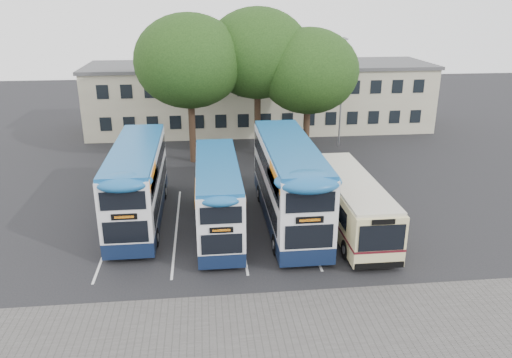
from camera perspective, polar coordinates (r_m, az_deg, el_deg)
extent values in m
plane|color=black|center=(24.43, 7.90, -9.81)|extent=(120.00, 120.00, 0.00)
cube|color=#595654|center=(19.97, 5.58, -17.31)|extent=(40.00, 6.00, 0.01)
cube|color=silver|center=(28.69, -16.09, -5.69)|extent=(0.12, 11.00, 0.01)
cube|color=silver|center=(28.27, -9.07, -5.51)|extent=(0.12, 11.00, 0.01)
cube|color=silver|center=(28.27, -1.95, -5.25)|extent=(0.12, 11.00, 0.01)
cube|color=silver|center=(28.70, 5.06, -4.91)|extent=(0.12, 11.00, 0.01)
cube|color=silver|center=(29.55, 11.76, -4.52)|extent=(0.12, 11.00, 0.01)
cube|color=#ACA48A|center=(48.67, 0.50, 9.32)|extent=(32.00, 8.00, 6.00)
cube|color=#4C4C4F|center=(48.19, 0.51, 12.88)|extent=(32.40, 8.40, 0.30)
cube|color=black|center=(45.04, 1.09, 6.74)|extent=(30.00, 0.06, 1.20)
cube|color=black|center=(44.47, 1.11, 10.25)|extent=(30.00, 0.06, 1.20)
cylinder|color=gray|center=(42.78, 9.74, 9.58)|extent=(0.14, 0.14, 9.00)
cube|color=gray|center=(42.21, 10.11, 15.59)|extent=(0.12, 0.80, 0.12)
cube|color=gray|center=(41.83, 10.26, 15.47)|extent=(0.25, 0.50, 0.12)
cylinder|color=black|center=(38.53, -7.31, 6.01)|extent=(0.50, 0.50, 5.67)
ellipsoid|color=black|center=(37.65, -7.65, 13.22)|extent=(8.06, 8.06, 6.85)
cylinder|color=black|center=(40.03, 0.17, 6.90)|extent=(0.50, 0.50, 5.93)
ellipsoid|color=black|center=(39.18, 0.18, 14.18)|extent=(8.08, 8.08, 6.87)
cylinder|color=black|center=(39.34, 5.80, 5.91)|extent=(0.50, 0.50, 5.05)
ellipsoid|color=black|center=(38.52, 6.03, 12.18)|extent=(7.54, 7.54, 6.41)
cube|color=#0F1B37|center=(29.41, -13.13, -3.29)|extent=(2.49, 10.44, 0.80)
cube|color=silver|center=(28.71, -13.43, 0.27)|extent=(2.49, 10.44, 3.08)
cube|color=#185693|center=(28.23, -13.69, 3.31)|extent=(2.44, 10.23, 0.30)
cube|color=black|center=(29.28, -13.23, -1.09)|extent=(2.53, 9.25, 0.99)
cube|color=black|center=(28.49, -13.54, 1.59)|extent=(2.53, 9.84, 0.89)
cube|color=orange|center=(24.94, -11.70, 0.40)|extent=(0.02, 3.18, 0.55)
cube|color=black|center=(23.92, -14.84, -4.20)|extent=(1.19, 0.06, 0.30)
cylinder|color=black|center=(32.42, -14.49, -1.55)|extent=(0.30, 0.99, 0.99)
cylinder|color=black|center=(32.16, -10.53, -1.42)|extent=(0.30, 0.99, 0.99)
cylinder|color=black|center=(26.59, -16.32, -6.66)|extent=(0.30, 0.99, 0.99)
cylinder|color=black|center=(26.26, -11.46, -6.57)|extent=(0.30, 0.99, 0.99)
cube|color=#0F1B37|center=(27.48, -4.31, -4.66)|extent=(2.23, 9.36, 0.71)
cube|color=silver|center=(26.80, -4.40, -1.28)|extent=(2.23, 9.36, 2.76)
cube|color=#185693|center=(26.31, -4.48, 1.62)|extent=(2.18, 9.17, 0.27)
cube|color=black|center=(27.33, -4.38, -2.55)|extent=(2.27, 8.29, 0.89)
cube|color=black|center=(26.58, -4.44, -0.03)|extent=(2.27, 8.83, 0.80)
cube|color=orange|center=(23.59, -1.48, -1.36)|extent=(0.02, 2.85, 0.49)
cube|color=black|center=(22.52, -3.97, -5.84)|extent=(1.07, 0.06, 0.27)
cylinder|color=black|center=(30.04, -6.41, -2.87)|extent=(0.27, 0.89, 0.89)
cylinder|color=black|center=(30.08, -2.57, -2.73)|extent=(0.27, 0.89, 0.89)
cylinder|color=black|center=(24.80, -6.38, -8.08)|extent=(0.27, 0.89, 0.89)
cylinder|color=black|center=(24.85, -1.69, -7.89)|extent=(0.27, 0.89, 0.89)
cube|color=red|center=(27.68, -2.17, 0.85)|extent=(0.02, 3.57, 0.76)
cube|color=#0F1B37|center=(28.35, 3.68, -3.57)|extent=(2.65, 11.13, 0.85)
cube|color=silver|center=(27.59, 3.77, 0.36)|extent=(2.65, 11.13, 3.28)
cube|color=#185693|center=(27.06, 3.86, 3.74)|extent=(2.60, 10.90, 0.32)
cube|color=black|center=(28.19, 3.62, -1.15)|extent=(2.69, 9.85, 1.06)
cube|color=black|center=(27.34, 3.81, 1.82)|extent=(2.69, 10.49, 0.95)
cube|color=orange|center=(24.05, 8.45, 0.52)|extent=(0.02, 3.39, 0.58)
cube|color=black|center=(22.54, 6.17, -4.68)|extent=(1.27, 0.06, 0.32)
cylinder|color=black|center=(31.22, 0.51, -1.66)|extent=(0.32, 1.06, 1.06)
cylinder|color=black|center=(31.57, 4.84, -1.48)|extent=(0.32, 1.06, 1.06)
cylinder|color=black|center=(25.01, 2.35, -7.49)|extent=(0.32, 1.06, 1.06)
cylinder|color=black|center=(25.44, 7.73, -7.16)|extent=(0.32, 1.06, 1.06)
cube|color=beige|center=(27.73, 10.76, -2.67)|extent=(2.44, 9.77, 2.49)
cube|color=beige|center=(27.26, 10.94, -0.16)|extent=(2.34, 9.38, 0.20)
cube|color=black|center=(28.01, 10.54, -1.50)|extent=(2.48, 7.82, 0.88)
cube|color=#55111A|center=(27.89, 10.71, -3.46)|extent=(2.47, 9.79, 0.12)
cube|color=black|center=(23.39, 14.19, -6.56)|extent=(2.15, 0.06, 1.27)
cylinder|color=black|center=(25.00, 10.31, -7.94)|extent=(0.29, 0.98, 0.98)
cylinder|color=black|center=(25.68, 15.08, -7.55)|extent=(0.29, 0.98, 0.98)
cylinder|color=black|center=(30.46, 7.10, -2.48)|extent=(0.29, 0.98, 0.98)
cylinder|color=black|center=(31.02, 11.08, -2.28)|extent=(0.29, 0.98, 0.98)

